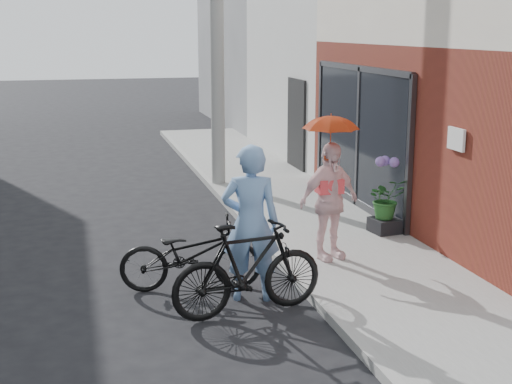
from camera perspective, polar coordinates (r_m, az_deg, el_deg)
name	(u,v)px	position (r m, az deg, el deg)	size (l,w,h in m)	color
ground	(230,294)	(9.05, -2.10, -8.18)	(80.00, 80.00, 0.00)	black
sidewalk	(331,234)	(11.43, 6.03, -3.39)	(2.20, 24.00, 0.12)	gray
curb	(261,240)	(11.08, 0.40, -3.84)	(0.12, 24.00, 0.12)	#9E9E99
plaster_building	(424,19)	(19.46, 13.33, 13.34)	(8.00, 6.00, 7.00)	silver
east_building_far	(330,21)	(25.87, 5.93, 13.44)	(8.00, 8.00, 7.00)	slate
utility_pole	(217,16)	(14.54, -3.16, 13.89)	(0.28, 0.28, 7.00)	#9E9E99
officer	(250,223)	(8.60, -0.45, -2.51)	(0.71, 0.46, 1.94)	#749BCE
bike_left	(191,254)	(9.09, -5.24, -4.99)	(0.63, 1.80, 0.94)	black
bike_right	(248,269)	(8.27, -0.65, -6.15)	(0.52, 1.85, 1.11)	black
kimono_woman	(329,201)	(9.85, 5.86, -0.74)	(0.96, 0.40, 1.64)	#F3CCCC
parasol	(331,119)	(9.64, 6.02, 5.86)	(0.73, 0.73, 0.64)	#CA4217
planter	(385,225)	(11.42, 10.29, -2.64)	(0.43, 0.43, 0.22)	black
potted_plant	(386,198)	(11.31, 10.38, -0.51)	(0.58, 0.50, 0.65)	#255B24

